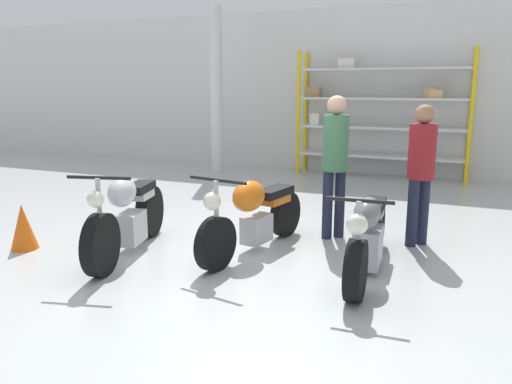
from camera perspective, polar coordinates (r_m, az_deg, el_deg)
name	(u,v)px	position (r m, az deg, el deg)	size (l,w,h in m)	color
ground_plane	(242,259)	(5.73, -1.57, -7.64)	(30.00, 30.00, 0.00)	#B2B7B7
back_wall	(360,92)	(11.44, 11.79, 11.14)	(30.00, 0.08, 3.60)	silver
shelving_rack	(378,110)	(11.01, 13.72, 9.07)	(3.59, 0.63, 2.67)	yellow
support_pillar	(216,92)	(11.26, -4.57, 11.34)	(0.28, 0.28, 3.60)	silver
motorcycle_silver	(128,216)	(5.98, -14.44, -2.69)	(0.82, 2.05, 1.04)	black
motorcycle_orange	(254,214)	(5.85, -0.21, -2.55)	(0.73, 2.07, 0.99)	black
motorcycle_grey	(368,235)	(5.36, 12.65, -4.80)	(0.61, 2.13, 0.95)	black
person_browsing	(335,155)	(6.35, 9.04, 4.21)	(0.45, 0.45, 1.82)	#1E2338
person_near_rack	(421,164)	(6.30, 18.36, 3.06)	(0.45, 0.45, 1.71)	#1E2338
traffic_cone	(23,227)	(6.61, -25.07, -3.61)	(0.32, 0.32, 0.55)	orange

